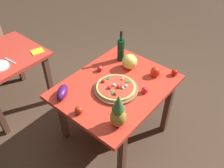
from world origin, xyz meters
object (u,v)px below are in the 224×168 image
(pizza_board, at_px, (116,89))
(napkin_folded, at_px, (37,51))
(pizza, at_px, (116,87))
(tomato_beside_pepper, at_px, (145,90))
(eggplant, at_px, (62,92))
(knife_utensil, at_px, (10,61))
(wine_bottle, at_px, (121,50))
(pineapple_left, at_px, (118,112))
(background_table, at_px, (2,65))
(melon, at_px, (130,62))
(tomato_by_bottle, at_px, (79,110))
(display_table, at_px, (116,92))
(tomato_at_corner, at_px, (100,69))
(bell_pepper, at_px, (155,72))
(tomato_near_board, at_px, (175,72))

(pizza_board, height_order, napkin_folded, pizza_board)
(pizza, relative_size, tomato_beside_pepper, 5.97)
(eggplant, distance_m, knife_utensil, 0.87)
(pizza_board, relative_size, napkin_folded, 3.04)
(wine_bottle, bearing_deg, pineapple_left, -142.88)
(pizza, bearing_deg, knife_utensil, 107.59)
(background_table, distance_m, melon, 1.49)
(pizza_board, xyz_separation_m, tomato_by_bottle, (-0.43, 0.06, 0.02))
(display_table, height_order, eggplant, eggplant)
(display_table, bearing_deg, wine_bottle, 32.56)
(melon, bearing_deg, tomato_at_corner, 140.13)
(pizza_board, distance_m, wine_bottle, 0.52)
(display_table, height_order, pizza, pizza)
(bell_pepper, xyz_separation_m, napkin_folded, (-0.50, 1.29, -0.05))
(tomato_near_board, height_order, tomato_beside_pepper, tomato_near_board)
(pizza, relative_size, napkin_folded, 2.69)
(background_table, xyz_separation_m, napkin_folded, (0.34, -0.24, 0.12))
(display_table, xyz_separation_m, tomato_at_corner, (0.07, 0.27, 0.12))
(eggplant, relative_size, knife_utensil, 1.11)
(tomato_by_bottle, relative_size, tomato_beside_pepper, 1.14)
(display_table, height_order, tomato_near_board, tomato_near_board)
(eggplant, distance_m, tomato_near_board, 1.14)
(pizza_board, xyz_separation_m, wine_bottle, (0.42, 0.28, 0.12))
(background_table, bearing_deg, tomato_at_corner, -62.74)
(pizza, distance_m, pineapple_left, 0.43)
(background_table, relative_size, knife_utensil, 5.04)
(pizza_board, xyz_separation_m, bell_pepper, (0.43, -0.16, 0.04))
(eggplant, bearing_deg, tomato_at_corner, -1.20)
(pizza_board, xyz_separation_m, melon, (0.37, 0.12, 0.07))
(tomato_at_corner, xyz_separation_m, tomato_by_bottle, (-0.55, -0.26, 0.01))
(tomato_at_corner, xyz_separation_m, napkin_folded, (-0.20, 0.81, -0.03))
(pizza_board, relative_size, knife_utensil, 2.36)
(tomato_near_board, distance_m, knife_utensil, 1.78)
(melon, bearing_deg, tomato_by_bottle, -175.74)
(pineapple_left, xyz_separation_m, napkin_folded, (0.24, 1.41, -0.14))
(wine_bottle, relative_size, tomato_beside_pepper, 5.58)
(melon, xyz_separation_m, tomato_at_corner, (-0.24, 0.20, -0.05))
(background_table, relative_size, tomato_at_corner, 15.11)
(display_table, distance_m, background_table, 1.40)
(pizza, height_order, bell_pepper, bell_pepper)
(melon, bearing_deg, bell_pepper, -78.23)
(background_table, relative_size, pineapple_left, 2.78)
(tomato_near_board, bearing_deg, tomato_by_bottle, 159.66)
(background_table, distance_m, tomato_at_corner, 1.19)
(pizza_board, distance_m, tomato_by_bottle, 0.43)
(tomato_by_bottle, bearing_deg, eggplant, 79.07)
(pizza, bearing_deg, pizza_board, -14.16)
(pizza_board, bearing_deg, bell_pepper, -21.06)
(background_table, height_order, napkin_folded, napkin_folded)
(eggplant, bearing_deg, tomato_near_board, -34.23)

